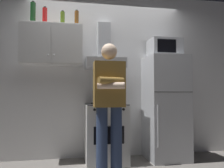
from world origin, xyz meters
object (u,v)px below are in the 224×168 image
at_px(bottle_beer_brown, 77,19).
at_px(bottle_wine_green, 33,13).
at_px(refrigerator, 165,107).
at_px(upper_cabinet, 52,45).
at_px(cooking_pot, 116,100).
at_px(microwave, 164,48).
at_px(stove_oven, 106,133).
at_px(bottle_olive_oil, 63,19).
at_px(person_standing, 109,103).
at_px(bottle_soda_red, 45,16).
at_px(range_hood, 105,56).

bearing_deg(bottle_beer_brown, bottle_wine_green, -178.88).
relative_size(bottle_beer_brown, bottle_wine_green, 0.76).
xyz_separation_m(refrigerator, bottle_beer_brown, (-1.39, 0.15, 1.38)).
xyz_separation_m(upper_cabinet, cooking_pot, (0.93, -0.24, -0.82)).
xyz_separation_m(microwave, bottle_wine_green, (-2.03, 0.11, 0.48)).
distance_m(stove_oven, refrigerator, 1.02).
height_order(upper_cabinet, bottle_wine_green, bottle_wine_green).
relative_size(bottle_beer_brown, bottle_olive_oil, 1.11).
bearing_deg(bottle_olive_oil, microwave, -4.41).
relative_size(upper_cabinet, refrigerator, 0.56).
distance_m(person_standing, bottle_wine_green, 1.83).
xyz_separation_m(stove_oven, cooking_pot, (0.13, -0.12, 0.49)).
xyz_separation_m(bottle_olive_oil, bottle_soda_red, (-0.26, -0.04, 0.01)).
xyz_separation_m(microwave, cooking_pot, (-0.82, -0.14, -0.81)).
height_order(refrigerator, bottle_soda_red, bottle_soda_red).
bearing_deg(person_standing, bottle_olive_oil, 128.68).
relative_size(cooking_pot, bottle_beer_brown, 1.11).
distance_m(person_standing, bottle_beer_brown, 1.53).
bearing_deg(bottle_olive_oil, range_hood, -1.38).
xyz_separation_m(bottle_beer_brown, bottle_wine_green, (-0.65, -0.01, 0.04)).
bearing_deg(bottle_wine_green, refrigerator, -3.73).
bearing_deg(bottle_soda_red, bottle_olive_oil, 8.33).
bearing_deg(bottle_beer_brown, refrigerator, -5.98).
height_order(cooking_pot, bottle_beer_brown, bottle_beer_brown).
bearing_deg(person_standing, range_hood, 86.09).
height_order(upper_cabinet, refrigerator, upper_cabinet).
xyz_separation_m(range_hood, refrigerator, (0.95, -0.13, -0.80)).
distance_m(range_hood, refrigerator, 1.25).
height_order(range_hood, microwave, range_hood).
bearing_deg(stove_oven, range_hood, 90.00).
bearing_deg(bottle_soda_red, refrigerator, -3.19).
bearing_deg(cooking_pot, bottle_olive_oil, 161.45).
height_order(person_standing, bottle_wine_green, bottle_wine_green).
distance_m(range_hood, bottle_beer_brown, 0.72).
xyz_separation_m(bottle_beer_brown, bottle_olive_oil, (-0.21, -0.00, -0.01)).
height_order(range_hood, bottle_wine_green, bottle_wine_green).
relative_size(person_standing, bottle_beer_brown, 6.20).
relative_size(upper_cabinet, cooking_pot, 3.08).
distance_m(stove_oven, person_standing, 0.77).
relative_size(person_standing, bottle_soda_red, 6.17).
bearing_deg(bottle_soda_red, bottle_beer_brown, 5.03).
bearing_deg(bottle_wine_green, upper_cabinet, -1.61).
relative_size(microwave, cooking_pot, 1.64).
xyz_separation_m(range_hood, bottle_wine_green, (-1.08, 0.01, 0.62)).
bearing_deg(upper_cabinet, refrigerator, -4.07).
xyz_separation_m(bottle_beer_brown, bottle_soda_red, (-0.47, -0.04, 0.00)).
height_order(refrigerator, bottle_wine_green, bottle_wine_green).
xyz_separation_m(refrigerator, cooking_pot, (-0.82, -0.12, 0.13)).
bearing_deg(person_standing, upper_cabinet, 135.74).
relative_size(range_hood, bottle_soda_red, 2.82).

